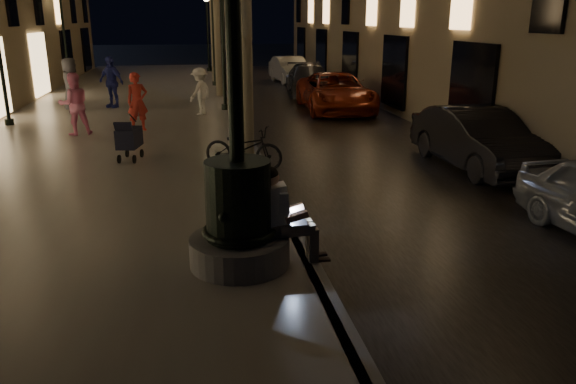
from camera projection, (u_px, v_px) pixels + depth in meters
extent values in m
plane|color=black|center=(236.00, 119.00, 20.38)|extent=(120.00, 120.00, 0.00)
cube|color=black|center=(316.00, 116.00, 20.86)|extent=(6.00, 45.00, 0.02)
cube|color=slate|center=(122.00, 119.00, 19.70)|extent=(8.00, 45.00, 0.20)
cube|color=#59595B|center=(236.00, 116.00, 20.35)|extent=(0.25, 45.00, 0.20)
cylinder|color=#59595B|center=(240.00, 251.00, 7.87)|extent=(1.40, 1.40, 0.40)
cylinder|color=black|center=(238.00, 200.00, 7.64)|extent=(0.90, 0.90, 1.10)
torus|color=black|center=(239.00, 231.00, 7.78)|extent=(1.04, 1.04, 0.10)
torus|color=black|center=(238.00, 172.00, 7.53)|extent=(0.89, 0.89, 0.09)
cylinder|color=black|center=(234.00, 37.00, 7.00)|extent=(0.20, 0.20, 3.20)
cube|color=gray|center=(278.00, 229.00, 7.87)|extent=(0.38, 0.25, 0.19)
cube|color=white|center=(274.00, 205.00, 7.75)|extent=(0.47, 0.27, 0.60)
sphere|color=tan|center=(271.00, 178.00, 7.63)|extent=(0.22, 0.22, 0.22)
sphere|color=black|center=(270.00, 175.00, 7.62)|extent=(0.22, 0.22, 0.22)
cube|color=gray|center=(297.00, 230.00, 7.82)|extent=(0.49, 0.14, 0.15)
cube|color=gray|center=(295.00, 225.00, 8.00)|extent=(0.49, 0.14, 0.15)
cube|color=gray|center=(313.00, 245.00, 7.93)|extent=(0.14, 0.13, 0.50)
cube|color=gray|center=(311.00, 240.00, 8.11)|extent=(0.14, 0.13, 0.50)
cube|color=black|center=(320.00, 260.00, 8.02)|extent=(0.27, 0.11, 0.03)
cube|color=black|center=(317.00, 254.00, 8.20)|extent=(0.27, 0.11, 0.03)
cube|color=black|center=(298.00, 222.00, 7.89)|extent=(0.25, 0.35, 0.02)
cube|color=black|center=(286.00, 215.00, 7.83)|extent=(0.09, 0.35, 0.23)
cube|color=#B2C3FF|center=(287.00, 215.00, 7.83)|extent=(0.07, 0.32, 0.19)
cylinder|color=#6B604C|center=(246.00, 55.00, 12.95)|extent=(0.28, 0.28, 5.00)
cylinder|color=#6B604C|center=(230.00, 42.00, 18.59)|extent=(0.28, 0.28, 5.10)
cylinder|color=#6B604C|center=(217.00, 39.00, 24.24)|extent=(0.28, 0.28, 4.90)
cylinder|color=#6B604C|center=(213.00, 32.00, 29.86)|extent=(0.28, 0.28, 5.20)
cylinder|color=black|center=(247.00, 156.00, 13.66)|extent=(0.28, 0.28, 0.20)
cylinder|color=black|center=(245.00, 68.00, 13.03)|extent=(0.12, 0.12, 4.40)
cylinder|color=black|center=(225.00, 107.00, 21.18)|extent=(0.28, 0.28, 0.20)
cylinder|color=black|center=(223.00, 50.00, 20.56)|extent=(0.12, 0.12, 4.40)
cylinder|color=black|center=(215.00, 83.00, 28.71)|extent=(0.28, 0.28, 0.20)
cylinder|color=black|center=(214.00, 41.00, 28.08)|extent=(0.12, 0.12, 4.40)
cylinder|color=black|center=(209.00, 70.00, 36.23)|extent=(0.28, 0.28, 0.20)
cylinder|color=black|center=(208.00, 36.00, 35.61)|extent=(0.12, 0.12, 4.40)
cylinder|color=black|center=(9.00, 122.00, 18.15)|extent=(0.28, 0.28, 0.20)
cylinder|color=black|center=(70.00, 86.00, 27.55)|extent=(0.28, 0.28, 0.20)
cylinder|color=black|center=(65.00, 42.00, 26.93)|extent=(0.12, 0.12, 4.40)
cube|color=black|center=(129.00, 138.00, 13.51)|extent=(0.61, 0.84, 0.46)
cube|color=black|center=(123.00, 128.00, 13.08)|extent=(0.43, 0.26, 0.30)
cylinder|color=black|center=(119.00, 159.00, 13.36)|extent=(0.08, 0.21, 0.20)
cylinder|color=black|center=(134.00, 159.00, 13.34)|extent=(0.08, 0.21, 0.20)
cylinder|color=black|center=(127.00, 153.00, 13.94)|extent=(0.08, 0.21, 0.20)
cylinder|color=black|center=(142.00, 153.00, 13.93)|extent=(0.08, 0.21, 0.20)
cylinder|color=black|center=(133.00, 118.00, 13.77)|extent=(0.13, 0.45, 0.28)
imported|color=black|center=(478.00, 139.00, 13.51)|extent=(1.70, 4.47, 1.46)
imported|color=#9C2C13|center=(336.00, 92.00, 21.82)|extent=(2.67, 5.42, 1.48)
imported|color=#333238|center=(309.00, 80.00, 26.56)|extent=(2.39, 4.99, 1.40)
imported|color=#A3A49E|center=(290.00, 70.00, 31.41)|extent=(1.88, 4.50, 1.45)
imported|color=#B22C23|center=(137.00, 102.00, 17.01)|extent=(0.75, 0.63, 1.76)
imported|color=pink|center=(74.00, 104.00, 16.40)|extent=(1.06, 0.94, 1.81)
imported|color=white|center=(200.00, 91.00, 19.87)|extent=(1.12, 1.22, 1.64)
imported|color=navy|center=(111.00, 82.00, 21.45)|extent=(1.19, 1.06, 1.94)
imported|color=#2E2E32|center=(71.00, 85.00, 20.51)|extent=(0.63, 0.96, 1.95)
imported|color=black|center=(244.00, 148.00, 12.80)|extent=(1.95, 1.37, 0.97)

